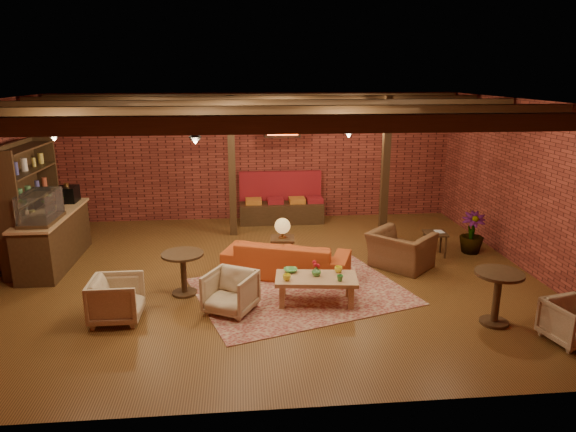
{
  "coord_description": "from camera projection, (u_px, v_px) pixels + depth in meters",
  "views": [
    {
      "loc": [
        -0.4,
        -8.99,
        3.68
      ],
      "look_at": [
        0.46,
        0.2,
        1.09
      ],
      "focal_mm": 32.0,
      "sensor_mm": 36.0,
      "label": 1
    }
  ],
  "objects": [
    {
      "name": "floor",
      "position": [
        265.0,
        275.0,
        9.65
      ],
      "size": [
        10.0,
        10.0,
        0.0
      ],
      "primitive_type": "plane",
      "color": "#3F270F",
      "rests_on": "ground"
    },
    {
      "name": "ceiling",
      "position": [
        263.0,
        102.0,
        8.79
      ],
      "size": [
        10.0,
        8.0,
        0.02
      ],
      "primitive_type": "cube",
      "color": "black",
      "rests_on": "wall_back"
    },
    {
      "name": "wall_back",
      "position": [
        256.0,
        157.0,
        13.05
      ],
      "size": [
        10.0,
        0.02,
        3.2
      ],
      "primitive_type": "cube",
      "color": "maroon",
      "rests_on": "ground"
    },
    {
      "name": "wall_front",
      "position": [
        282.0,
        278.0,
        5.38
      ],
      "size": [
        10.0,
        0.02,
        3.2
      ],
      "primitive_type": "cube",
      "color": "maroon",
      "rests_on": "ground"
    },
    {
      "name": "wall_right",
      "position": [
        529.0,
        187.0,
        9.67
      ],
      "size": [
        0.02,
        8.0,
        3.2
      ],
      "primitive_type": "cube",
      "color": "maroon",
      "rests_on": "ground"
    },
    {
      "name": "ceiling_beams",
      "position": [
        263.0,
        109.0,
        8.82
      ],
      "size": [
        9.8,
        6.4,
        0.22
      ],
      "primitive_type": null,
      "color": "black",
      "rests_on": "ceiling"
    },
    {
      "name": "ceiling_pipe",
      "position": [
        259.0,
        115.0,
        10.42
      ],
      "size": [
        9.6,
        0.12,
        0.12
      ],
      "primitive_type": "cylinder",
      "rotation": [
        0.0,
        1.57,
        0.0
      ],
      "color": "black",
      "rests_on": "ceiling"
    },
    {
      "name": "post_left",
      "position": [
        232.0,
        167.0,
        11.66
      ],
      "size": [
        0.16,
        0.16,
        3.2
      ],
      "primitive_type": "cube",
      "color": "black",
      "rests_on": "ground"
    },
    {
      "name": "post_right",
      "position": [
        385.0,
        170.0,
        11.39
      ],
      "size": [
        0.16,
        0.16,
        3.2
      ],
      "primitive_type": "cube",
      "color": "black",
      "rests_on": "ground"
    },
    {
      "name": "service_counter",
      "position": [
        52.0,
        225.0,
        10.03
      ],
      "size": [
        0.8,
        2.5,
        1.6
      ],
      "primitive_type": null,
      "color": "black",
      "rests_on": "ground"
    },
    {
      "name": "plant_counter",
      "position": [
        59.0,
        202.0,
        10.11
      ],
      "size": [
        0.35,
        0.39,
        0.3
      ],
      "primitive_type": "imported",
      "color": "#337F33",
      "rests_on": "service_counter"
    },
    {
      "name": "shelving_hutch",
      "position": [
        30.0,
        205.0,
        9.98
      ],
      "size": [
        0.52,
        2.0,
        2.4
      ],
      "primitive_type": null,
      "color": "black",
      "rests_on": "ground"
    },
    {
      "name": "banquette",
      "position": [
        281.0,
        203.0,
        12.97
      ],
      "size": [
        2.1,
        0.7,
        1.0
      ],
      "primitive_type": null,
      "color": "maroon",
      "rests_on": "ground"
    },
    {
      "name": "service_sign",
      "position": [
        283.0,
        131.0,
        12.04
      ],
      "size": [
        0.86,
        0.06,
        0.3
      ],
      "primitive_type": "cube",
      "color": "#FF4B19",
      "rests_on": "ceiling"
    },
    {
      "name": "ceiling_spotlights",
      "position": [
        263.0,
        122.0,
        8.88
      ],
      "size": [
        6.4,
        4.4,
        0.28
      ],
      "primitive_type": null,
      "color": "black",
      "rests_on": "ceiling"
    },
    {
      "name": "rug",
      "position": [
        301.0,
        291.0,
        8.93
      ],
      "size": [
        4.1,
        3.57,
        0.01
      ],
      "primitive_type": "cube",
      "rotation": [
        0.0,
        0.0,
        0.31
      ],
      "color": "maroon",
      "rests_on": "floor"
    },
    {
      "name": "sofa",
      "position": [
        287.0,
        258.0,
        9.58
      ],
      "size": [
        2.48,
        1.62,
        0.68
      ],
      "primitive_type": "imported",
      "rotation": [
        0.0,
        0.0,
        2.8
      ],
      "color": "#A63E17",
      "rests_on": "floor"
    },
    {
      "name": "coffee_table",
      "position": [
        315.0,
        280.0,
        8.4
      ],
      "size": [
        1.4,
        0.81,
        0.71
      ],
      "rotation": [
        0.0,
        0.0,
        -0.12
      ],
      "color": "#966946",
      "rests_on": "floor"
    },
    {
      "name": "side_table_lamp",
      "position": [
        282.0,
        230.0,
        9.96
      ],
      "size": [
        0.5,
        0.5,
        0.97
      ],
      "rotation": [
        0.0,
        0.0,
        -0.08
      ],
      "color": "black",
      "rests_on": "floor"
    },
    {
      "name": "round_table_left",
      "position": [
        183.0,
        266.0,
        8.71
      ],
      "size": [
        0.71,
        0.71,
        0.74
      ],
      "color": "black",
      "rests_on": "floor"
    },
    {
      "name": "armchair_a",
      "position": [
        116.0,
        297.0,
        7.81
      ],
      "size": [
        0.69,
        0.74,
        0.76
      ],
      "primitive_type": "imported",
      "rotation": [
        0.0,
        0.0,
        1.57
      ],
      "color": "beige",
      "rests_on": "floor"
    },
    {
      "name": "armchair_b",
      "position": [
        230.0,
        290.0,
        8.09
      ],
      "size": [
        0.94,
        0.92,
        0.73
      ],
      "primitive_type": "imported",
      "rotation": [
        0.0,
        0.0,
        -0.49
      ],
      "color": "beige",
      "rests_on": "floor"
    },
    {
      "name": "armchair_right",
      "position": [
        401.0,
        244.0,
        9.91
      ],
      "size": [
        1.28,
        1.29,
        0.96
      ],
      "primitive_type": "imported",
      "rotation": [
        0.0,
        0.0,
        2.33
      ],
      "color": "brown",
      "rests_on": "floor"
    },
    {
      "name": "side_table_book",
      "position": [
        435.0,
        234.0,
        10.58
      ],
      "size": [
        0.5,
        0.5,
        0.52
      ],
      "rotation": [
        0.0,
        0.0,
        -0.1
      ],
      "color": "black",
      "rests_on": "floor"
    },
    {
      "name": "round_table_right",
      "position": [
        498.0,
        289.0,
        7.65
      ],
      "size": [
        0.71,
        0.71,
        0.83
      ],
      "color": "black",
      "rests_on": "floor"
    },
    {
      "name": "armchair_far",
      "position": [
        573.0,
        320.0,
        7.18
      ],
      "size": [
        0.77,
        0.74,
        0.67
      ],
      "primitive_type": "imported",
      "rotation": [
        0.0,
        0.0,
        0.22
      ],
      "color": "beige",
      "rests_on": "floor"
    },
    {
      "name": "plant_tall",
      "position": [
        476.0,
        192.0,
        10.52
      ],
      "size": [
        1.82,
        1.82,
        2.63
      ],
      "primitive_type": "imported",
      "rotation": [
        0.0,
        0.0,
        -0.28
      ],
      "color": "#4C7F4C",
      "rests_on": "floor"
    }
  ]
}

